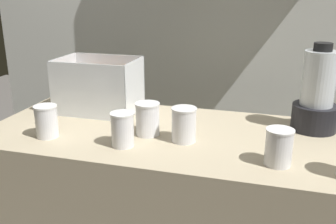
{
  "coord_description": "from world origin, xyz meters",
  "views": [
    {
      "loc": [
        0.38,
        -1.31,
        1.43
      ],
      "look_at": [
        0.0,
        0.0,
        0.98
      ],
      "focal_mm": 40.79,
      "sensor_mm": 36.0,
      "label": 1
    }
  ],
  "objects_px": {
    "juice_cup_mango_far_left": "(47,123)",
    "juice_cup_carrot_right": "(184,127)",
    "blender_pitcher": "(317,97)",
    "juice_cup_orange_middle": "(148,121)",
    "juice_cup_beet_left": "(123,131)",
    "juice_cup_mango_far_right": "(279,150)",
    "carrot_display_bin": "(100,94)"
  },
  "relations": [
    {
      "from": "carrot_display_bin",
      "to": "juice_cup_mango_far_left",
      "type": "height_order",
      "value": "carrot_display_bin"
    },
    {
      "from": "carrot_display_bin",
      "to": "juice_cup_orange_middle",
      "type": "bearing_deg",
      "value": -35.79
    },
    {
      "from": "juice_cup_beet_left",
      "to": "juice_cup_orange_middle",
      "type": "height_order",
      "value": "juice_cup_orange_middle"
    },
    {
      "from": "juice_cup_mango_far_left",
      "to": "juice_cup_mango_far_right",
      "type": "bearing_deg",
      "value": -0.42
    },
    {
      "from": "juice_cup_beet_left",
      "to": "juice_cup_carrot_right",
      "type": "xyz_separation_m",
      "value": [
        0.19,
        0.1,
        0.0
      ]
    },
    {
      "from": "juice_cup_mango_far_left",
      "to": "juice_cup_carrot_right",
      "type": "height_order",
      "value": "juice_cup_carrot_right"
    },
    {
      "from": "juice_cup_mango_far_right",
      "to": "juice_cup_carrot_right",
      "type": "bearing_deg",
      "value": 162.27
    },
    {
      "from": "juice_cup_mango_far_left",
      "to": "juice_cup_carrot_right",
      "type": "xyz_separation_m",
      "value": [
        0.49,
        0.1,
        0.0
      ]
    },
    {
      "from": "carrot_display_bin",
      "to": "juice_cup_mango_far_left",
      "type": "bearing_deg",
      "value": -99.41
    },
    {
      "from": "juice_cup_beet_left",
      "to": "juice_cup_orange_middle",
      "type": "relative_size",
      "value": 0.98
    },
    {
      "from": "juice_cup_orange_middle",
      "to": "juice_cup_mango_far_right",
      "type": "bearing_deg",
      "value": -15.22
    },
    {
      "from": "carrot_display_bin",
      "to": "blender_pitcher",
      "type": "distance_m",
      "value": 0.9
    },
    {
      "from": "blender_pitcher",
      "to": "juice_cup_carrot_right",
      "type": "bearing_deg",
      "value": -151.19
    },
    {
      "from": "juice_cup_orange_middle",
      "to": "juice_cup_carrot_right",
      "type": "distance_m",
      "value": 0.15
    },
    {
      "from": "carrot_display_bin",
      "to": "juice_cup_beet_left",
      "type": "xyz_separation_m",
      "value": [
        0.25,
        -0.34,
        -0.02
      ]
    },
    {
      "from": "juice_cup_orange_middle",
      "to": "juice_cup_mango_far_right",
      "type": "xyz_separation_m",
      "value": [
        0.47,
        -0.13,
        -0.0
      ]
    },
    {
      "from": "blender_pitcher",
      "to": "juice_cup_mango_far_right",
      "type": "bearing_deg",
      "value": -109.91
    },
    {
      "from": "juice_cup_beet_left",
      "to": "juice_cup_carrot_right",
      "type": "relative_size",
      "value": 0.97
    },
    {
      "from": "juice_cup_beet_left",
      "to": "juice_cup_mango_far_right",
      "type": "height_order",
      "value": "juice_cup_beet_left"
    },
    {
      "from": "juice_cup_mango_far_right",
      "to": "blender_pitcher",
      "type": "bearing_deg",
      "value": 70.09
    },
    {
      "from": "juice_cup_carrot_right",
      "to": "juice_cup_beet_left",
      "type": "bearing_deg",
      "value": -152.53
    },
    {
      "from": "juice_cup_orange_middle",
      "to": "carrot_display_bin",
      "type": "bearing_deg",
      "value": 144.21
    },
    {
      "from": "juice_cup_mango_far_right",
      "to": "juice_cup_mango_far_left",
      "type": "bearing_deg",
      "value": 179.58
    },
    {
      "from": "carrot_display_bin",
      "to": "juice_cup_orange_middle",
      "type": "height_order",
      "value": "carrot_display_bin"
    },
    {
      "from": "juice_cup_mango_far_left",
      "to": "juice_cup_carrot_right",
      "type": "bearing_deg",
      "value": 11.27
    },
    {
      "from": "juice_cup_beet_left",
      "to": "juice_cup_mango_far_right",
      "type": "bearing_deg",
      "value": -0.43
    },
    {
      "from": "blender_pitcher",
      "to": "juice_cup_mango_far_right",
      "type": "height_order",
      "value": "blender_pitcher"
    },
    {
      "from": "carrot_display_bin",
      "to": "juice_cup_orange_middle",
      "type": "distance_m",
      "value": 0.36
    },
    {
      "from": "juice_cup_beet_left",
      "to": "juice_cup_mango_far_right",
      "type": "xyz_separation_m",
      "value": [
        0.52,
        -0.0,
        -0.0
      ]
    },
    {
      "from": "carrot_display_bin",
      "to": "juice_cup_carrot_right",
      "type": "relative_size",
      "value": 2.76
    },
    {
      "from": "juice_cup_mango_far_left",
      "to": "juice_cup_carrot_right",
      "type": "relative_size",
      "value": 0.96
    },
    {
      "from": "blender_pitcher",
      "to": "juice_cup_orange_middle",
      "type": "relative_size",
      "value": 2.73
    }
  ]
}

